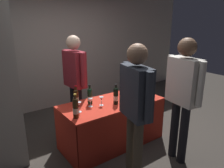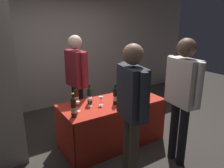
{
  "view_description": "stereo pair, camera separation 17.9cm",
  "coord_description": "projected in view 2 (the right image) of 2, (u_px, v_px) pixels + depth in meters",
  "views": [
    {
      "loc": [
        -1.88,
        -2.6,
        2.0
      ],
      "look_at": [
        0.0,
        0.0,
        1.03
      ],
      "focal_mm": 34.42,
      "sensor_mm": 36.0,
      "label": 1
    },
    {
      "loc": [
        -1.73,
        -2.7,
        2.0
      ],
      "look_at": [
        0.0,
        0.0,
        1.03
      ],
      "focal_mm": 34.42,
      "sensor_mm": 36.0,
      "label": 2
    }
  ],
  "objects": [
    {
      "name": "taster_foreground_right",
      "position": [
        132.0,
        102.0,
        2.53
      ],
      "size": [
        0.31,
        0.62,
        1.75
      ],
      "rotation": [
        0.0,
        0.0,
        1.35
      ],
      "color": "#4C4233",
      "rests_on": "ground_plane"
    },
    {
      "name": "display_bottle_3",
      "position": [
        90.0,
        95.0,
        3.34
      ],
      "size": [
        0.07,
        0.07,
        0.31
      ],
      "color": "black",
      "rests_on": "tasting_table"
    },
    {
      "name": "display_bottle_5",
      "position": [
        76.0,
        96.0,
        3.33
      ],
      "size": [
        0.08,
        0.08,
        0.31
      ],
      "color": "#38230F",
      "rests_on": "tasting_table"
    },
    {
      "name": "taster_foreground_left",
      "position": [
        182.0,
        91.0,
        2.87
      ],
      "size": [
        0.27,
        0.63,
        1.78
      ],
      "rotation": [
        0.0,
        0.0,
        1.44
      ],
      "color": "black",
      "rests_on": "ground_plane"
    },
    {
      "name": "vendor_presenter",
      "position": [
        77.0,
        75.0,
        3.75
      ],
      "size": [
        0.24,
        0.62,
        1.75
      ],
      "rotation": [
        0.0,
        0.0,
        -1.49
      ],
      "color": "black",
      "rests_on": "ground_plane"
    },
    {
      "name": "back_partition",
      "position": [
        61.0,
        39.0,
        4.92
      ],
      "size": [
        7.78,
        0.12,
        3.15
      ],
      "primitive_type": "cube",
      "color": "#9E998E",
      "rests_on": "ground_plane"
    },
    {
      "name": "featured_wine_bottle",
      "position": [
        143.0,
        88.0,
        3.67
      ],
      "size": [
        0.08,
        0.08,
        0.34
      ],
      "color": "#192333",
      "rests_on": "tasting_table"
    },
    {
      "name": "ground_plane",
      "position": [
        112.0,
        142.0,
        3.65
      ],
      "size": [
        12.0,
        12.0,
        0.0
      ],
      "primitive_type": "plane",
      "color": "#38332D"
    },
    {
      "name": "display_bottle_0",
      "position": [
        128.0,
        99.0,
        3.23
      ],
      "size": [
        0.07,
        0.07,
        0.3
      ],
      "color": "#38230F",
      "rests_on": "tasting_table"
    },
    {
      "name": "display_bottle_1",
      "position": [
        115.0,
        96.0,
        3.31
      ],
      "size": [
        0.08,
        0.08,
        0.32
      ],
      "color": "black",
      "rests_on": "tasting_table"
    },
    {
      "name": "display_bottle_2",
      "position": [
        143.0,
        92.0,
        3.54
      ],
      "size": [
        0.08,
        0.08,
        0.31
      ],
      "color": "black",
      "rests_on": "tasting_table"
    },
    {
      "name": "wine_glass_mid",
      "position": [
        78.0,
        104.0,
        3.06
      ],
      "size": [
        0.07,
        0.07,
        0.15
      ],
      "color": "silver",
      "rests_on": "tasting_table"
    },
    {
      "name": "wine_glass_near_vendor",
      "position": [
        101.0,
        99.0,
        3.28
      ],
      "size": [
        0.07,
        0.07,
        0.14
      ],
      "color": "silver",
      "rests_on": "tasting_table"
    },
    {
      "name": "wine_glass_near_taster",
      "position": [
        90.0,
        100.0,
        3.25
      ],
      "size": [
        0.07,
        0.07,
        0.13
      ],
      "color": "silver",
      "rests_on": "tasting_table"
    },
    {
      "name": "display_bottle_4",
      "position": [
        74.0,
        107.0,
        2.87
      ],
      "size": [
        0.08,
        0.08,
        0.34
      ],
      "color": "#38230F",
      "rests_on": "tasting_table"
    },
    {
      "name": "tasting_table",
      "position": [
        112.0,
        115.0,
        3.5
      ],
      "size": [
        1.66,
        0.75,
        0.73
      ],
      "color": "red",
      "rests_on": "ground_plane"
    }
  ]
}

